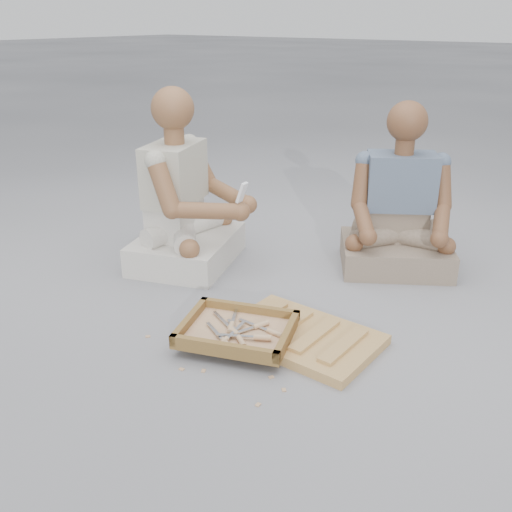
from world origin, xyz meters
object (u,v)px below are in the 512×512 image
Objects in this scene: tool_tray at (237,331)px; carved_panel at (302,336)px; craftsman at (184,206)px; companion at (399,215)px.

carved_panel is at bearing 41.46° from tool_tray.
tool_tray is 0.94m from craftsman.
companion is (-0.01, 0.94, 0.27)m from carved_panel.
carved_panel is 0.98m from companion.
craftsman is 1.12m from companion.
craftsman is at bearing 1.89° from companion.
craftsman is 1.07× the size of companion.
carved_panel is at bearing 59.22° from companion.
carved_panel is at bearing 51.46° from craftsman.
tool_tray is 0.58× the size of craftsman.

